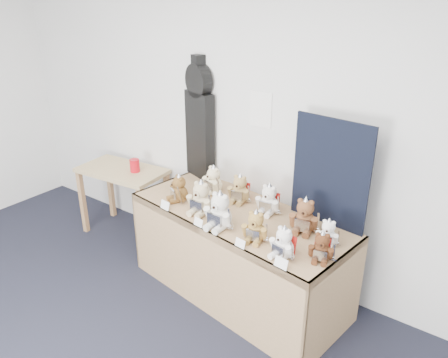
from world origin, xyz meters
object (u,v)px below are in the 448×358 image
Objects in this scene: teddy_front_left at (201,199)px; teddy_front_far_left at (179,189)px; teddy_back_centre_right at (269,200)px; side_table at (123,180)px; teddy_front_right at (255,227)px; teddy_back_far_left at (214,182)px; teddy_back_centre_left at (240,190)px; red_cup at (135,166)px; display_table at (232,234)px; guitar_case at (200,120)px; teddy_front_end at (322,248)px; teddy_back_right at (305,217)px; teddy_back_end at (328,234)px; teddy_front_centre at (220,212)px; teddy_front_far_right at (283,244)px; teddy_back_left at (213,181)px.

teddy_front_far_left is at bearing 164.11° from teddy_front_left.
side_table is at bearing 175.66° from teddy_back_centre_right.
teddy_back_centre_right reaches higher than teddy_front_right.
teddy_back_far_left is at bearing 169.75° from teddy_back_centre_right.
red_cup is at bearing 172.14° from teddy_back_centre_left.
display_table is 8.31× the size of teddy_back_far_left.
teddy_front_end is at bearing -4.18° from guitar_case.
teddy_back_right reaches higher than teddy_back_centre_left.
teddy_back_centre_right reaches higher than teddy_front_end.
teddy_back_centre_left is 1.23× the size of teddy_back_end.
teddy_front_far_left is at bearing -18.40° from red_cup.
teddy_front_left is 0.95× the size of teddy_front_centre.
teddy_back_centre_right is 1.25× the size of teddy_back_end.
display_table is 0.71m from teddy_front_far_right.
teddy_back_left is at bearing 145.04° from teddy_front_end.
guitar_case reaches higher than side_table.
teddy_back_left is at bearing 162.56° from teddy_front_far_right.
teddy_front_end reaches higher than side_table.
teddy_front_left reaches higher than teddy_front_far_left.
teddy_back_centre_left reaches higher than teddy_front_right.
teddy_back_centre_left is (-0.12, 0.45, -0.02)m from teddy_front_centre.
red_cup is 2.05m from teddy_front_far_right.
teddy_front_left is at bearing 17.31° from teddy_front_far_left.
teddy_back_centre_right reaches higher than teddy_front_far_right.
teddy_front_left is 1.04m from teddy_back_end.
teddy_back_centre_right is at bearing 133.16° from teddy_front_end.
teddy_back_end is (1.18, -0.21, -0.02)m from teddy_back_left.
teddy_front_right is 0.45m from teddy_back_centre_right.
guitar_case is 4.91× the size of teddy_front_end.
teddy_front_left reaches higher than teddy_back_centre_left.
teddy_front_right is at bearing -14.43° from red_cup.
teddy_back_centre_left is (0.14, 0.36, -0.02)m from teddy_front_left.
guitar_case is at bearing 137.02° from teddy_front_centre.
teddy_front_left is 1.22× the size of teddy_front_far_right.
guitar_case is 5.16× the size of teddy_back_end.
teddy_back_right is at bearing 151.58° from teddy_back_end.
red_cup is at bearing 174.44° from teddy_back_centre_right.
teddy_front_centre is at bearing -172.09° from teddy_back_end.
teddy_back_left is at bearing 131.94° from teddy_front_centre.
guitar_case reaches higher than teddy_front_far_left.
guitar_case is 4.85× the size of teddy_back_far_left.
guitar_case reaches higher than teddy_front_far_right.
teddy_back_far_left is (-0.74, 0.48, -0.01)m from teddy_front_right.
teddy_front_far_right is at bearing -27.00° from teddy_front_right.
teddy_front_centre reaches higher than teddy_front_far_right.
teddy_back_end is (2.33, -0.15, 0.25)m from side_table.
teddy_front_end is at bearing -88.07° from teddy_back_end.
display_table is 7.44× the size of teddy_front_far_left.
teddy_back_end is at bearing -5.01° from red_cup.
teddy_front_far_right reaches higher than teddy_front_end.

